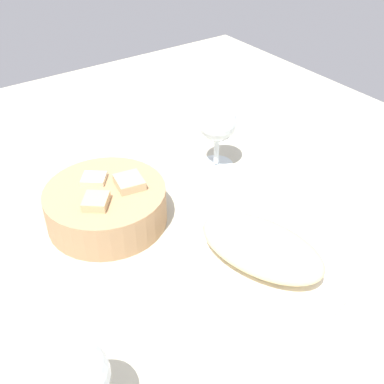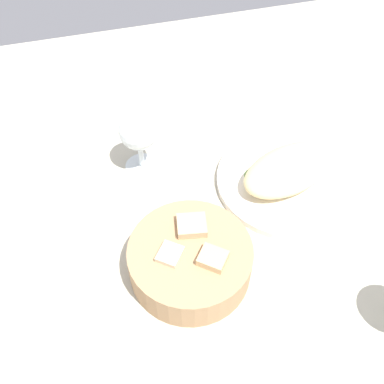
% 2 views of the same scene
% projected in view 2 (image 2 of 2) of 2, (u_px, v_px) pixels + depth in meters
% --- Properties ---
extents(ground_plane, '(1.40, 1.40, 0.02)m').
position_uv_depth(ground_plane, '(223.00, 242.00, 0.79)').
color(ground_plane, '#B5B09A').
extents(plate, '(0.26, 0.26, 0.01)m').
position_uv_depth(plate, '(286.00, 181.00, 0.86)').
color(plate, white).
rests_on(plate, ground_plane).
extents(omelette, '(0.21, 0.16, 0.05)m').
position_uv_depth(omelette, '(289.00, 169.00, 0.83)').
color(omelette, beige).
rests_on(omelette, plate).
extents(lettuce_garnish, '(0.04, 0.04, 0.01)m').
position_uv_depth(lettuce_garnish, '(256.00, 174.00, 0.85)').
color(lettuce_garnish, '#4B892F').
rests_on(lettuce_garnish, plate).
extents(bread_basket, '(0.19, 0.19, 0.08)m').
position_uv_depth(bread_basket, '(190.00, 260.00, 0.72)').
color(bread_basket, tan).
rests_on(bread_basket, ground_plane).
extents(wine_glass_near, '(0.07, 0.07, 0.13)m').
position_uv_depth(wine_glass_near, '(138.00, 134.00, 0.82)').
color(wine_glass_near, silver).
rests_on(wine_glass_near, ground_plane).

